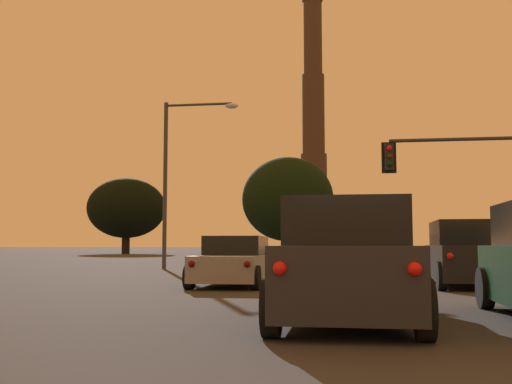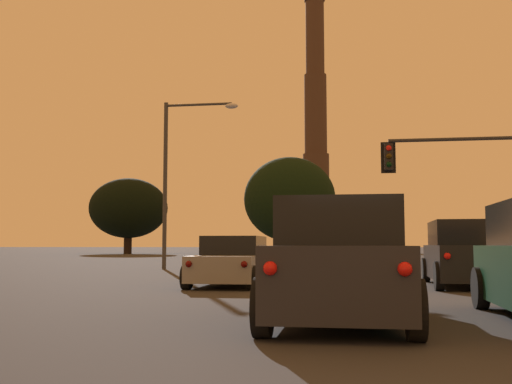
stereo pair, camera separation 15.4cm
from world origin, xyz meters
name	(u,v)px [view 1 (the left image)]	position (x,y,z in m)	size (l,w,h in m)	color
suv_center_lane_second	(346,262)	(-0.10, 7.17, 0.90)	(2.12, 4.91, 1.86)	#232328
sedan_left_lane_front	(235,262)	(-3.28, 14.98, 0.67)	(1.98, 4.71, 1.43)	gray
suv_right_lane_front	(467,254)	(3.37, 15.50, 0.90)	(2.29, 4.97, 1.86)	black
traffic_light_overhead_right	(491,167)	(5.55, 21.53, 4.15)	(6.54, 0.50, 5.37)	#2D2D30
street_lamp	(178,164)	(-8.08, 25.69, 5.09)	(3.71, 0.36, 8.17)	#38383A
smokestack	(314,149)	(-5.50, 111.62, 19.44)	(7.98, 7.98, 49.56)	#3C2B22
treeline_far_right	(288,199)	(-7.43, 77.37, 7.28)	(12.27, 11.04, 12.95)	black
treeline_far_left	(126,208)	(-28.79, 74.15, 6.06)	(10.51, 9.46, 10.09)	black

